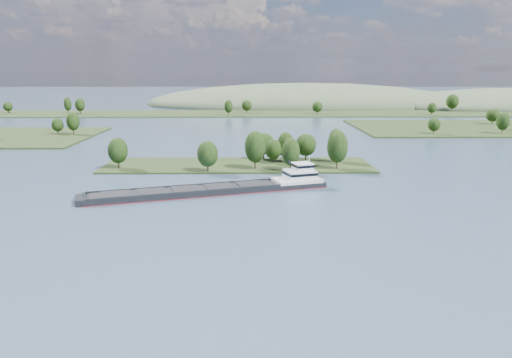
{
  "coord_description": "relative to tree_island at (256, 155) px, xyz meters",
  "views": [
    {
      "loc": [
        4.83,
        -4.84,
        35.95
      ],
      "look_at": [
        6.32,
        130.0,
        6.0
      ],
      "focal_mm": 35.0,
      "sensor_mm": 36.0,
      "label": 1
    }
  ],
  "objects": [
    {
      "name": "ground",
      "position": [
        -6.9,
        -58.93,
        -4.36
      ],
      "size": [
        1800.0,
        1800.0,
        0.0
      ],
      "primitive_type": "plane",
      "color": "#324556",
      "rests_on": "ground"
    },
    {
      "name": "tree_island",
      "position": [
        0.0,
        0.0,
        0.0
      ],
      "size": [
        100.0,
        33.74,
        15.1
      ],
      "color": "#212F15",
      "rests_on": "ground"
    },
    {
      "name": "back_shoreline",
      "position": [
        2.87,
        220.98,
        -3.68
      ],
      "size": [
        900.0,
        60.0,
        15.67
      ],
      "color": "#212F15",
      "rests_on": "ground"
    },
    {
      "name": "hill_west",
      "position": [
        53.1,
        321.07,
        -4.36
      ],
      "size": [
        320.0,
        160.0,
        44.0
      ],
      "primitive_type": "ellipsoid",
      "color": "#415037",
      "rests_on": "ground"
    },
    {
      "name": "cargo_barge",
      "position": [
        -9.79,
        -39.42,
        -3.1
      ],
      "size": [
        72.66,
        30.68,
        9.94
      ],
      "color": "black",
      "rests_on": "ground"
    }
  ]
}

